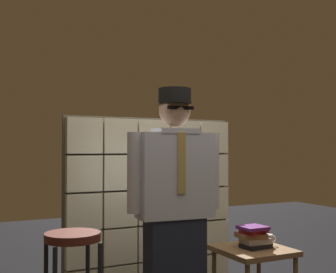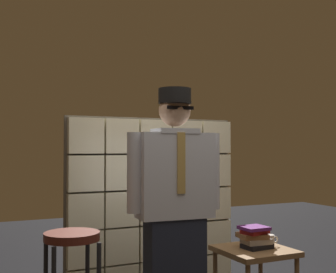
# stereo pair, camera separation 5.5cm
# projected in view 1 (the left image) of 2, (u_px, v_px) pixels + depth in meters

# --- Properties ---
(glass_block_wall) EXTENTS (1.61, 0.10, 1.61)m
(glass_block_wall) POSITION_uv_depth(u_px,v_px,m) (152.00, 207.00, 3.94)
(glass_block_wall) COLOR beige
(glass_block_wall) RESTS_ON ground
(standing_person) EXTENTS (0.69, 0.31, 1.73)m
(standing_person) POSITION_uv_depth(u_px,v_px,m) (175.00, 207.00, 3.03)
(standing_person) COLOR #1E2333
(standing_person) RESTS_ON ground
(bar_stool) EXTENTS (0.34, 0.34, 0.80)m
(bar_stool) POSITION_uv_depth(u_px,v_px,m) (72.00, 266.00, 2.66)
(bar_stool) COLOR #592319
(bar_stool) RESTS_ON ground
(side_table) EXTENTS (0.52, 0.52, 0.54)m
(side_table) POSITION_uv_depth(u_px,v_px,m) (254.00, 257.00, 3.37)
(side_table) COLOR brown
(side_table) RESTS_ON ground
(book_stack) EXTENTS (0.25, 0.23, 0.17)m
(book_stack) POSITION_uv_depth(u_px,v_px,m) (254.00, 237.00, 3.37)
(book_stack) COLOR black
(book_stack) RESTS_ON side_table
(coffee_mug) EXTENTS (0.13, 0.08, 0.09)m
(coffee_mug) POSITION_uv_depth(u_px,v_px,m) (268.00, 240.00, 3.42)
(coffee_mug) COLOR silver
(coffee_mug) RESTS_ON side_table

